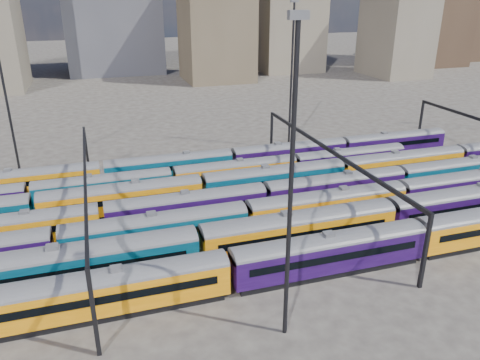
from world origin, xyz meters
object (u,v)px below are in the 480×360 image
object	(u,v)px
rake_0	(330,249)
mast_2	(291,179)
rake_1	(389,213)
rake_2	(327,203)

from	to	relation	value
rake_0	mast_2	size ratio (longest dim) A/B	5.73
rake_1	mast_2	distance (m)	24.25
rake_0	rake_1	distance (m)	11.37
rake_0	rake_2	bearing A→B (deg)	63.81
mast_2	rake_2	bearing A→B (deg)	53.37
rake_2	rake_0	bearing A→B (deg)	-116.19
rake_1	rake_2	xyz separation A→B (m)	(-5.29, 5.00, -0.22)
rake_1	mast_2	size ratio (longest dim) A/B	5.25
rake_2	mast_2	bearing A→B (deg)	-126.63
rake_1	mast_2	bearing A→B (deg)	-146.21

